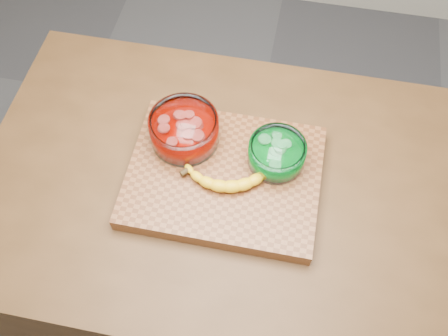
# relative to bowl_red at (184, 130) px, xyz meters

# --- Properties ---
(ground) EXTENTS (3.50, 3.50, 0.00)m
(ground) POSITION_rel_bowl_red_xyz_m (0.11, -0.07, -0.98)
(ground) COLOR #505054
(ground) RESTS_ON ground
(counter) EXTENTS (1.20, 0.80, 0.90)m
(counter) POSITION_rel_bowl_red_xyz_m (0.11, -0.07, -0.53)
(counter) COLOR #4D3017
(counter) RESTS_ON ground
(cutting_board) EXTENTS (0.45, 0.35, 0.04)m
(cutting_board) POSITION_rel_bowl_red_xyz_m (0.11, -0.07, -0.06)
(cutting_board) COLOR brown
(cutting_board) RESTS_ON counter
(bowl_red) EXTENTS (0.16, 0.16, 0.08)m
(bowl_red) POSITION_rel_bowl_red_xyz_m (0.00, 0.00, 0.00)
(bowl_red) COLOR white
(bowl_red) RESTS_ON cutting_board
(bowl_green) EXTENTS (0.13, 0.13, 0.06)m
(bowl_green) POSITION_rel_bowl_red_xyz_m (0.23, -0.02, -0.01)
(bowl_green) COLOR white
(bowl_green) RESTS_ON cutting_board
(banana) EXTENTS (0.24, 0.13, 0.03)m
(banana) POSITION_rel_bowl_red_xyz_m (0.12, -0.08, -0.02)
(banana) COLOR yellow
(banana) RESTS_ON cutting_board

